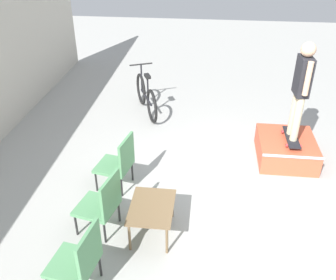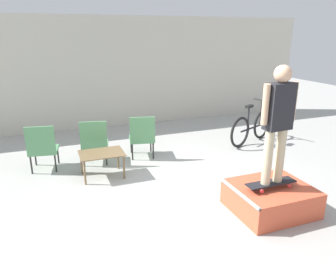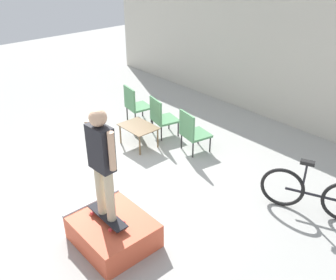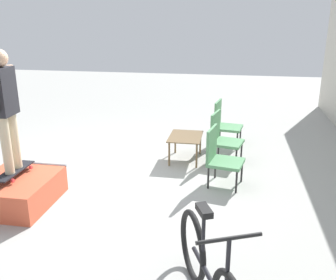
{
  "view_description": "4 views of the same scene",
  "coord_description": "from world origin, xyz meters",
  "px_view_note": "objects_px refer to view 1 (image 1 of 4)",
  "views": [
    {
      "loc": [
        -4.74,
        0.55,
        3.81
      ],
      "look_at": [
        0.36,
        1.14,
        0.75
      ],
      "focal_mm": 40.0,
      "sensor_mm": 36.0,
      "label": 1
    },
    {
      "loc": [
        -1.79,
        -4.48,
        2.58
      ],
      "look_at": [
        0.25,
        0.88,
        0.68
      ],
      "focal_mm": 35.0,
      "sensor_mm": 36.0,
      "label": 2
    },
    {
      "loc": [
        4.93,
        -3.14,
        4.02
      ],
      "look_at": [
        0.45,
        0.84,
        0.81
      ],
      "focal_mm": 40.0,
      "sensor_mm": 36.0,
      "label": 3
    },
    {
      "loc": [
        5.6,
        2.03,
        2.56
      ],
      "look_at": [
        0.34,
        1.1,
        0.8
      ],
      "focal_mm": 40.0,
      "sensor_mm": 36.0,
      "label": 4
    }
  ],
  "objects_px": {
    "person_skater": "(302,84)",
    "bicycle": "(146,96)",
    "skate_ramp_box": "(286,149)",
    "skateboard_on_ramp": "(291,137)",
    "patio_chair_center": "(102,202)",
    "patio_chair_left": "(80,259)",
    "patio_chair_right": "(119,162)",
    "coffee_table": "(152,210)"
  },
  "relations": [
    {
      "from": "person_skater",
      "to": "coffee_table",
      "type": "relative_size",
      "value": 2.09
    },
    {
      "from": "coffee_table",
      "to": "skate_ramp_box",
      "type": "bearing_deg",
      "value": -44.91
    },
    {
      "from": "patio_chair_right",
      "to": "patio_chair_left",
      "type": "bearing_deg",
      "value": 11.07
    },
    {
      "from": "skateboard_on_ramp",
      "to": "person_skater",
      "type": "bearing_deg",
      "value": -153.67
    },
    {
      "from": "skateboard_on_ramp",
      "to": "bicycle",
      "type": "bearing_deg",
      "value": 59.97
    },
    {
      "from": "patio_chair_center",
      "to": "patio_chair_left",
      "type": "bearing_deg",
      "value": 12.76
    },
    {
      "from": "patio_chair_left",
      "to": "patio_chair_center",
      "type": "height_order",
      "value": "same"
    },
    {
      "from": "coffee_table",
      "to": "patio_chair_right",
      "type": "relative_size",
      "value": 0.86
    },
    {
      "from": "coffee_table",
      "to": "patio_chair_left",
      "type": "bearing_deg",
      "value": 146.32
    },
    {
      "from": "skate_ramp_box",
      "to": "person_skater",
      "type": "xyz_separation_m",
      "value": [
        -0.05,
        -0.04,
        1.28
      ]
    },
    {
      "from": "coffee_table",
      "to": "bicycle",
      "type": "distance_m",
      "value": 3.8
    },
    {
      "from": "skateboard_on_ramp",
      "to": "patio_chair_center",
      "type": "relative_size",
      "value": 0.83
    },
    {
      "from": "person_skater",
      "to": "patio_chair_right",
      "type": "relative_size",
      "value": 1.81
    },
    {
      "from": "patio_chair_center",
      "to": "bicycle",
      "type": "distance_m",
      "value": 3.76
    },
    {
      "from": "patio_chair_left",
      "to": "patio_chair_right",
      "type": "bearing_deg",
      "value": -170.93
    },
    {
      "from": "skate_ramp_box",
      "to": "patio_chair_center",
      "type": "xyz_separation_m",
      "value": [
        -2.16,
        2.8,
        0.29
      ]
    },
    {
      "from": "person_skater",
      "to": "patio_chair_center",
      "type": "relative_size",
      "value": 1.81
    },
    {
      "from": "coffee_table",
      "to": "patio_chair_left",
      "type": "relative_size",
      "value": 0.86
    },
    {
      "from": "skate_ramp_box",
      "to": "patio_chair_right",
      "type": "height_order",
      "value": "patio_chair_right"
    },
    {
      "from": "coffee_table",
      "to": "person_skater",
      "type": "bearing_deg",
      "value": -46.19
    },
    {
      "from": "skate_ramp_box",
      "to": "person_skater",
      "type": "height_order",
      "value": "person_skater"
    },
    {
      "from": "skateboard_on_ramp",
      "to": "patio_chair_center",
      "type": "height_order",
      "value": "patio_chair_center"
    },
    {
      "from": "patio_chair_center",
      "to": "patio_chair_right",
      "type": "bearing_deg",
      "value": -167.35
    },
    {
      "from": "bicycle",
      "to": "person_skater",
      "type": "bearing_deg",
      "value": -143.51
    },
    {
      "from": "patio_chair_left",
      "to": "patio_chair_center",
      "type": "bearing_deg",
      "value": -170.88
    },
    {
      "from": "person_skater",
      "to": "patio_chair_right",
      "type": "bearing_deg",
      "value": 107.77
    },
    {
      "from": "skateboard_on_ramp",
      "to": "patio_chair_right",
      "type": "height_order",
      "value": "patio_chair_right"
    },
    {
      "from": "skate_ramp_box",
      "to": "patio_chair_left",
      "type": "bearing_deg",
      "value": 138.3
    },
    {
      "from": "patio_chair_right",
      "to": "bicycle",
      "type": "bearing_deg",
      "value": -168.42
    },
    {
      "from": "patio_chair_left",
      "to": "patio_chair_center",
      "type": "relative_size",
      "value": 1.0
    },
    {
      "from": "person_skater",
      "to": "bicycle",
      "type": "distance_m",
      "value": 3.49
    },
    {
      "from": "person_skater",
      "to": "coffee_table",
      "type": "xyz_separation_m",
      "value": [
        -2.09,
        2.18,
        -1.07
      ]
    },
    {
      "from": "person_skater",
      "to": "patio_chair_left",
      "type": "height_order",
      "value": "person_skater"
    },
    {
      "from": "coffee_table",
      "to": "patio_chair_center",
      "type": "xyz_separation_m",
      "value": [
        -0.02,
        0.67,
        0.08
      ]
    },
    {
      "from": "patio_chair_left",
      "to": "skateboard_on_ramp",
      "type": "bearing_deg",
      "value": 146.44
    },
    {
      "from": "skate_ramp_box",
      "to": "patio_chair_center",
      "type": "height_order",
      "value": "patio_chair_center"
    },
    {
      "from": "person_skater",
      "to": "patio_chair_center",
      "type": "bearing_deg",
      "value": 122.9
    },
    {
      "from": "person_skater",
      "to": "bicycle",
      "type": "bearing_deg",
      "value": 56.58
    },
    {
      "from": "bicycle",
      "to": "skateboard_on_ramp",
      "type": "bearing_deg",
      "value": -143.51
    },
    {
      "from": "patio_chair_center",
      "to": "coffee_table",
      "type": "bearing_deg",
      "value": 104.57
    },
    {
      "from": "coffee_table",
      "to": "patio_chair_left",
      "type": "distance_m",
      "value": 1.21
    },
    {
      "from": "skateboard_on_ramp",
      "to": "patio_chair_left",
      "type": "xyz_separation_m",
      "value": [
        -3.09,
        2.85,
        0.01
      ]
    }
  ]
}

